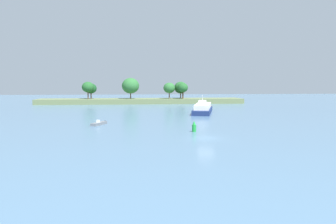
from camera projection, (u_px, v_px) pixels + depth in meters
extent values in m
plane|color=slate|center=(206.00, 138.00, 50.58)|extent=(400.00, 400.00, 0.00)
cube|color=#66754C|center=(142.00, 101.00, 137.41)|extent=(82.57, 12.51, 2.00)
cylinder|color=#513823|center=(88.00, 95.00, 133.79)|extent=(0.44, 0.44, 2.84)
ellipsoid|color=#235B28|center=(88.00, 87.00, 133.50)|extent=(4.72, 4.72, 4.25)
cylinder|color=#513823|center=(91.00, 96.00, 135.98)|extent=(0.44, 0.44, 2.35)
ellipsoid|color=#194C23|center=(91.00, 88.00, 135.72)|extent=(4.58, 4.58, 4.12)
cylinder|color=#513823|center=(131.00, 96.00, 136.41)|extent=(0.44, 0.44, 2.47)
ellipsoid|color=#2D6B33|center=(131.00, 86.00, 136.07)|extent=(6.95, 6.95, 6.26)
cylinder|color=#513823|center=(169.00, 96.00, 137.47)|extent=(0.44, 0.44, 2.46)
ellipsoid|color=#2D6B33|center=(169.00, 88.00, 137.21)|extent=(4.76, 4.76, 4.28)
cylinder|color=#513823|center=(181.00, 96.00, 140.47)|extent=(0.44, 0.44, 2.28)
ellipsoid|color=#235B28|center=(181.00, 88.00, 140.19)|extent=(5.41, 5.41, 4.87)
cylinder|color=#513823|center=(183.00, 95.00, 136.23)|extent=(0.44, 0.44, 2.80)
ellipsoid|color=#235B28|center=(183.00, 88.00, 135.96)|extent=(4.24, 4.24, 3.82)
cylinder|color=#513823|center=(183.00, 95.00, 137.22)|extent=(0.44, 0.44, 3.00)
ellipsoid|color=#2D6B33|center=(183.00, 87.00, 136.96)|extent=(3.91, 3.91, 3.52)
cube|color=navy|center=(203.00, 110.00, 94.48)|extent=(10.09, 21.46, 1.22)
cube|color=white|center=(203.00, 106.00, 94.37)|extent=(8.17, 16.82, 1.30)
cube|color=white|center=(202.00, 102.00, 91.69)|extent=(2.61, 2.86, 1.10)
cube|color=#937551|center=(205.00, 106.00, 102.68)|extent=(4.95, 4.75, 0.16)
cylinder|color=silver|center=(202.00, 98.00, 91.58)|extent=(0.10, 0.10, 1.40)
cube|color=slate|center=(99.00, 124.00, 66.57)|extent=(2.93, 4.84, 0.53)
cube|color=white|center=(98.00, 121.00, 66.19)|extent=(0.73, 0.69, 0.50)
cube|color=black|center=(105.00, 122.00, 68.99)|extent=(0.40, 0.38, 0.56)
cylinder|color=green|center=(194.00, 128.00, 57.29)|extent=(0.70, 0.70, 1.20)
cone|color=green|center=(194.00, 123.00, 57.21)|extent=(0.49, 0.49, 0.70)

